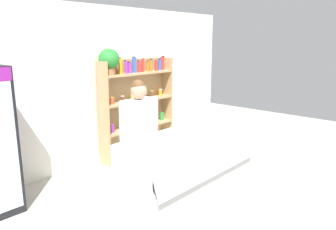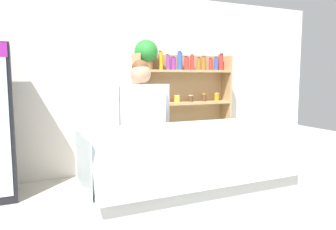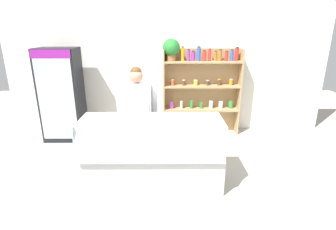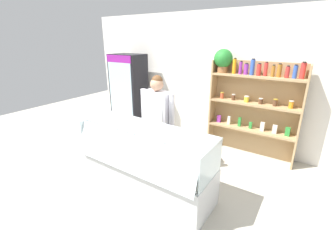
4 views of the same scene
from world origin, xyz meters
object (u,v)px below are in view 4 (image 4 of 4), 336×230
at_px(shelving_unit, 247,95).
at_px(deli_display_case, 146,173).
at_px(drinks_fridge, 129,93).
at_px(shop_clerk, 157,116).

bearing_deg(shelving_unit, deli_display_case, -112.07).
bearing_deg(drinks_fridge, shelving_unit, 6.52).
relative_size(shelving_unit, deli_display_case, 1.01).
relative_size(drinks_fridge, shop_clerk, 1.13).
xyz_separation_m(drinks_fridge, shelving_unit, (2.68, 0.31, 0.26)).
bearing_deg(drinks_fridge, shop_clerk, -33.41).
height_order(drinks_fridge, shelving_unit, shelving_unit).
bearing_deg(drinks_fridge, deli_display_case, -42.34).
height_order(shelving_unit, deli_display_case, shelving_unit).
distance_m(drinks_fridge, shelving_unit, 2.71).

